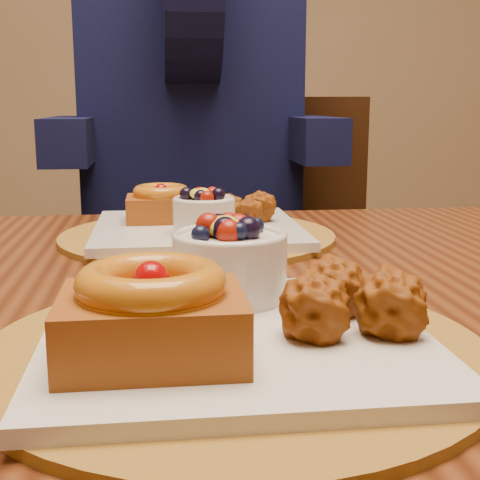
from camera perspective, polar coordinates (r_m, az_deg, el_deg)
name	(u,v)px	position (r m, az deg, el deg)	size (l,w,h in m)	color
dining_table	(211,348)	(0.74, -2.47, -9.17)	(1.60, 0.90, 0.76)	#361609
place_setting_near	(229,315)	(0.50, -0.95, -6.45)	(0.38, 0.38, 0.09)	#613712
place_setting_far	(196,225)	(0.92, -3.75, 1.32)	(0.38, 0.38, 0.08)	#613712
chair_far	(266,276)	(1.62, 2.27, -3.08)	(0.58, 0.58, 0.96)	black
diner	(189,71)	(1.51, -4.35, 14.18)	(0.58, 0.54, 0.95)	black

